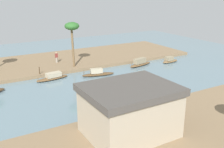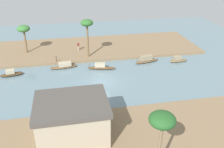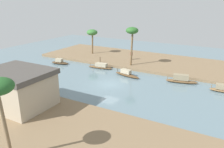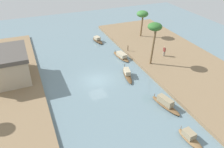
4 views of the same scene
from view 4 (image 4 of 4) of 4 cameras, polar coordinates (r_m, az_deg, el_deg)
river_water at (r=34.02m, az=-3.61°, el=-1.56°), size 71.12×71.12×0.00m
riverbank_left at (r=40.10m, az=16.13°, el=2.90°), size 42.45×13.39×0.45m
sampan_upstream_small at (r=46.65m, az=-3.57°, el=8.31°), size 3.68×1.59×1.05m
sampan_midstream at (r=40.18m, az=2.28°, el=4.46°), size 4.70×1.73×0.96m
sampan_with_red_awning at (r=34.76m, az=3.77°, el=-0.05°), size 4.74×1.87×1.10m
sampan_near_left_bank at (r=29.41m, az=12.98°, el=-7.09°), size 4.67×1.88×1.29m
sampan_open_hull at (r=25.95m, az=18.52°, el=-14.56°), size 3.40×1.34×1.04m
person_on_near_bank at (r=40.64m, az=12.66°, el=5.33°), size 0.45×0.38×1.71m
mooring_post at (r=41.68m, az=3.92°, el=6.35°), size 0.14×0.14×1.05m
palm_tree_left_near at (r=35.78m, az=10.44°, el=10.88°), size 2.17×2.17×6.74m
palm_tree_left_far at (r=47.40m, az=7.47°, el=14.22°), size 2.30×2.30×5.19m
riverside_building at (r=35.76m, az=-24.26°, el=1.96°), size 7.23×5.80×4.13m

